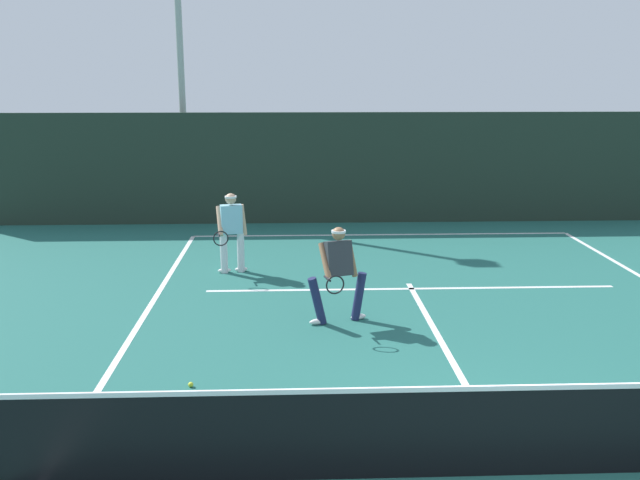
{
  "coord_description": "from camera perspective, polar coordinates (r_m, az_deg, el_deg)",
  "views": [
    {
      "loc": [
        -2.17,
        -5.95,
        3.84
      ],
      "look_at": [
        -1.71,
        5.86,
        1.0
      ],
      "focal_mm": 38.4,
      "sensor_mm": 36.0,
      "label": 1
    }
  ],
  "objects": [
    {
      "name": "light_pole",
      "position": [
        19.19,
        -11.66,
        16.53
      ],
      "size": [
        0.55,
        0.44,
        8.15
      ],
      "color": "#9EA39E",
      "rests_on": "ground_plane"
    },
    {
      "name": "tennis_ball",
      "position": [
        9.0,
        -10.72,
        -11.76
      ],
      "size": [
        0.07,
        0.07,
        0.07
      ],
      "primitive_type": "sphere",
      "color": "#D1E033",
      "rests_on": "ground_plane"
    },
    {
      "name": "ground_plane",
      "position": [
        7.4,
        16.0,
        -18.29
      ],
      "size": [
        80.0,
        80.0,
        0.0
      ],
      "primitive_type": "plane",
      "color": "#24635A"
    },
    {
      "name": "player_near",
      "position": [
        10.77,
        1.53,
        -2.6
      ],
      "size": [
        0.99,
        0.91,
        1.56
      ],
      "rotation": [
        0.0,
        0.0,
        3.44
      ],
      "color": "#1E234C",
      "rests_on": "ground_plane"
    },
    {
      "name": "tennis_net",
      "position": [
        7.16,
        16.26,
        -14.9
      ],
      "size": [
        10.19,
        0.09,
        1.09
      ],
      "color": "#1E4723",
      "rests_on": "ground_plane"
    },
    {
      "name": "court_line_baseline_far",
      "position": [
        17.05,
        5.13,
        0.45
      ],
      "size": [
        9.29,
        0.1,
        0.01
      ],
      "primitive_type": "cube",
      "color": "white",
      "rests_on": "ground_plane"
    },
    {
      "name": "court_line_service",
      "position": [
        12.81,
        7.64,
        -4.04
      ],
      "size": [
        7.58,
        0.1,
        0.01
      ],
      "primitive_type": "cube",
      "color": "white",
      "rests_on": "ground_plane"
    },
    {
      "name": "court_line_centre",
      "position": [
        10.15,
        10.41,
        -8.92
      ],
      "size": [
        0.1,
        6.4,
        0.01
      ],
      "primitive_type": "cube",
      "color": "white",
      "rests_on": "ground_plane"
    },
    {
      "name": "player_far",
      "position": [
        13.65,
        -7.39,
        0.88
      ],
      "size": [
        0.63,
        0.85,
        1.6
      ],
      "rotation": [
        0.0,
        0.0,
        3.35
      ],
      "color": "silver",
      "rests_on": "ground_plane"
    },
    {
      "name": "back_fence_windscreen",
      "position": [
        18.29,
        4.62,
        6.0
      ],
      "size": [
        21.69,
        0.12,
        2.93
      ],
      "primitive_type": "cube",
      "color": "#202F25",
      "rests_on": "ground_plane"
    }
  ]
}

